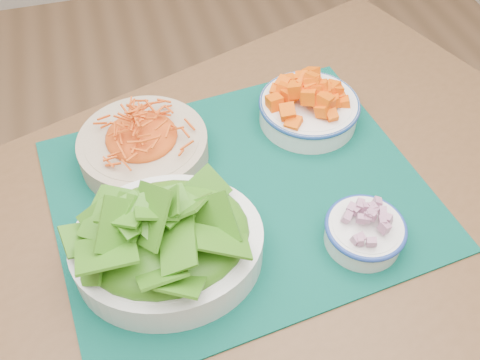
% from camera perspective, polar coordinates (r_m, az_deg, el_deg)
% --- Properties ---
extents(table, '(1.30, 1.07, 0.75)m').
position_cam_1_polar(table, '(0.93, 2.29, -7.02)').
color(table, brown).
rests_on(table, ground).
extents(placemat, '(0.63, 0.53, 0.00)m').
position_cam_1_polar(placemat, '(0.86, 0.00, -1.39)').
color(placemat, '#02322A').
rests_on(placemat, table).
extents(carrot_bowl, '(0.26, 0.26, 0.08)m').
position_cam_1_polar(carrot_bowl, '(0.89, -10.35, 4.02)').
color(carrot_bowl, '#BCA88B').
rests_on(carrot_bowl, placemat).
extents(squash_bowl, '(0.20, 0.20, 0.08)m').
position_cam_1_polar(squash_bowl, '(0.96, 7.41, 8.08)').
color(squash_bowl, white).
rests_on(squash_bowl, placemat).
extents(lettuce_bowl, '(0.29, 0.26, 0.12)m').
position_cam_1_polar(lettuce_bowl, '(0.75, -7.84, -6.12)').
color(lettuce_bowl, white).
rests_on(lettuce_bowl, placemat).
extents(onion_bowl, '(0.15, 0.15, 0.06)m').
position_cam_1_polar(onion_bowl, '(0.80, 13.22, -5.09)').
color(onion_bowl, white).
rests_on(onion_bowl, placemat).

